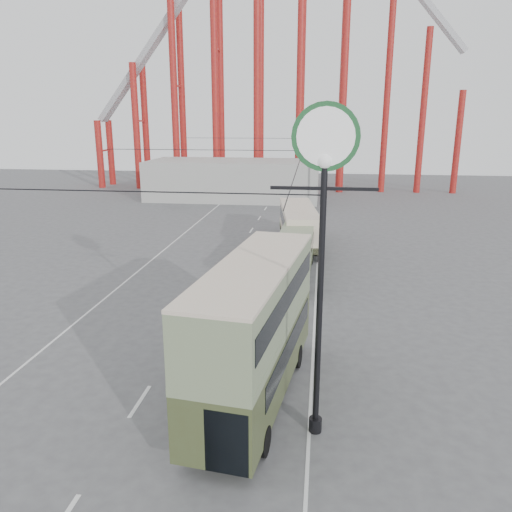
# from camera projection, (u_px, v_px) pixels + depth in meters

# --- Properties ---
(ground) EXTENTS (160.00, 160.00, 0.00)m
(ground) POSITION_uv_depth(u_px,v_px,m) (180.00, 377.00, 20.62)
(ground) COLOR #4F4E51
(ground) RESTS_ON ground
(road_markings) EXTENTS (12.52, 120.00, 0.01)m
(road_markings) POSITION_uv_depth(u_px,v_px,m) (238.00, 253.00, 39.54)
(road_markings) COLOR silver
(road_markings) RESTS_ON ground
(lamp_post_near) EXTENTS (3.20, 0.44, 10.80)m
(lamp_post_near) POSITION_uv_depth(u_px,v_px,m) (323.00, 203.00, 14.94)
(lamp_post_near) COLOR black
(lamp_post_near) RESTS_ON ground
(lamp_post_mid) EXTENTS (3.20, 0.44, 9.32)m
(lamp_post_mid) POSITION_uv_depth(u_px,v_px,m) (322.00, 199.00, 35.85)
(lamp_post_mid) COLOR black
(lamp_post_mid) RESTS_ON ground
(lamp_post_far) EXTENTS (3.20, 0.44, 9.32)m
(lamp_post_far) POSITION_uv_depth(u_px,v_px,m) (323.00, 169.00, 56.87)
(lamp_post_far) COLOR black
(lamp_post_far) RESTS_ON ground
(lamp_post_distant) EXTENTS (3.20, 0.44, 9.32)m
(lamp_post_distant) POSITION_uv_depth(u_px,v_px,m) (324.00, 155.00, 77.88)
(lamp_post_distant) COLOR black
(lamp_post_distant) RESTS_ON ground
(roller_coaster) EXTENTS (52.95, 5.00, 55.48)m
(roller_coaster) POSITION_uv_depth(u_px,v_px,m) (270.00, 24.00, 69.16)
(roller_coaster) COLOR maroon
(roller_coaster) RESTS_ON ground
(fairground_shed) EXTENTS (22.00, 10.00, 5.00)m
(fairground_shed) POSITION_uv_depth(u_px,v_px,m) (234.00, 180.00, 65.61)
(fairground_shed) COLOR #A3A39E
(fairground_shed) RESTS_ON ground
(double_decker_bus) EXTENTS (3.75, 10.23, 5.37)m
(double_decker_bus) POSITION_uv_depth(u_px,v_px,m) (255.00, 325.00, 18.29)
(double_decker_bus) COLOR #3E4425
(double_decker_bus) RESTS_ON ground
(single_decker_green) EXTENTS (2.51, 9.84, 2.76)m
(single_decker_green) POSITION_uv_depth(u_px,v_px,m) (294.00, 253.00, 33.43)
(single_decker_green) COLOR gray
(single_decker_green) RESTS_ON ground
(single_decker_cream) EXTENTS (3.96, 10.64, 3.23)m
(single_decker_cream) POSITION_uv_depth(u_px,v_px,m) (298.00, 224.00, 41.40)
(single_decker_cream) COLOR beige
(single_decker_cream) RESTS_ON ground
(pedestrian) EXTENTS (0.84, 0.83, 1.95)m
(pedestrian) POSITION_uv_depth(u_px,v_px,m) (215.00, 284.00, 29.06)
(pedestrian) COLOR black
(pedestrian) RESTS_ON ground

